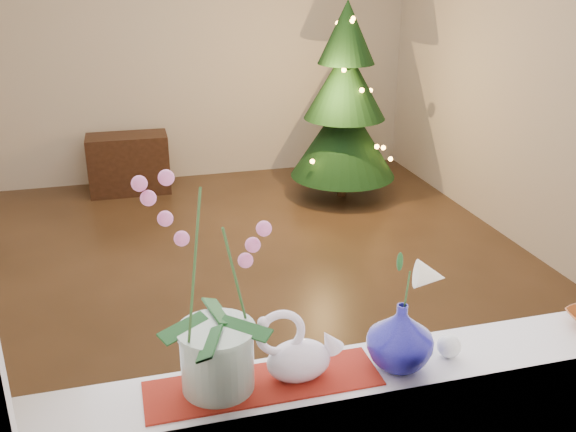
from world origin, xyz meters
name	(u,v)px	position (x,y,z in m)	size (l,w,h in m)	color
ground	(241,283)	(0.00, 0.00, 0.00)	(5.00, 5.00, 0.00)	#312114
wall_back	(186,43)	(0.00, 2.50, 1.35)	(4.50, 0.10, 2.70)	beige
wall_front	(410,257)	(0.00, -2.50, 1.35)	(4.50, 0.10, 2.70)	beige
wall_right	(549,73)	(2.25, 0.00, 1.35)	(0.10, 5.00, 2.70)	beige
windowsill	(382,370)	(0.00, -2.37, 0.90)	(2.20, 0.26, 0.04)	white
window_frame	(415,126)	(0.00, -2.47, 1.70)	(2.22, 0.06, 1.60)	white
runner	(263,383)	(-0.38, -2.37, 0.92)	(0.70, 0.20, 0.01)	maroon
orchid_pot	(214,286)	(-0.51, -2.35, 1.26)	(0.23, 0.23, 0.67)	white
swan	(299,346)	(-0.27, -2.37, 1.03)	(0.27, 0.12, 0.23)	white
blue_vase	(401,331)	(0.05, -2.39, 1.04)	(0.23, 0.23, 0.25)	navy
lily	(406,268)	(0.05, -2.39, 1.26)	(0.14, 0.08, 0.18)	white
paperweight	(449,346)	(0.22, -2.38, 0.96)	(0.08, 0.08, 0.08)	white
xmas_tree	(345,103)	(1.29, 1.52, 0.89)	(0.98, 0.98, 1.79)	black
side_table	(129,164)	(-0.65, 2.16, 0.28)	(0.75, 0.37, 0.56)	black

